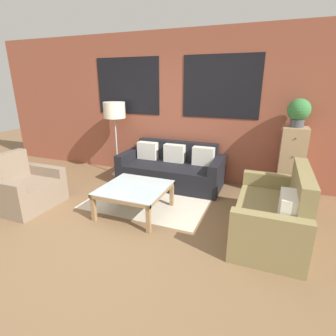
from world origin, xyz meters
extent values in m
plane|color=brown|center=(0.00, 0.00, 0.00)|extent=(16.00, 16.00, 0.00)
cube|color=brown|center=(0.00, 2.44, 1.40)|extent=(8.40, 0.08, 2.80)
cube|color=black|center=(-0.95, 2.39, 1.80)|extent=(1.40, 0.01, 1.10)
cube|color=black|center=(0.95, 2.39, 1.80)|extent=(1.40, 0.01, 1.10)
cube|color=beige|center=(0.10, 1.21, 0.00)|extent=(1.94, 1.62, 0.00)
cube|color=black|center=(0.18, 1.82, 0.20)|extent=(1.61, 0.72, 0.40)
cube|color=black|center=(0.18, 2.26, 0.39)|extent=(1.61, 0.16, 0.78)
cube|color=black|center=(-0.70, 1.90, 0.29)|extent=(0.16, 0.88, 0.58)
cube|color=black|center=(1.07, 1.90, 0.29)|extent=(0.16, 0.88, 0.58)
cube|color=silver|center=(-0.39, 2.10, 0.57)|extent=(0.40, 0.16, 0.34)
cube|color=silver|center=(0.18, 2.10, 0.57)|extent=(0.40, 0.16, 0.34)
cube|color=silver|center=(0.76, 2.10, 0.57)|extent=(0.40, 0.16, 0.34)
cube|color=olive|center=(1.89, 0.70, 0.21)|extent=(0.64, 1.19, 0.42)
cube|color=olive|center=(2.29, 0.70, 0.46)|extent=(0.16, 1.19, 0.92)
cube|color=olive|center=(1.97, 1.36, 0.31)|extent=(0.80, 0.14, 0.62)
cube|color=olive|center=(1.97, 0.03, 0.31)|extent=(0.80, 0.14, 0.62)
cube|color=silver|center=(2.13, 0.32, 0.59)|extent=(0.16, 0.40, 0.34)
cube|color=#84705B|center=(-1.51, 0.21, 0.20)|extent=(0.64, 0.63, 0.40)
cube|color=#84705B|center=(-1.91, 0.21, 0.42)|extent=(0.16, 0.63, 0.84)
cube|color=#84705B|center=(-1.59, -0.18, 0.28)|extent=(0.80, 0.14, 0.56)
cube|color=#84705B|center=(-1.59, 0.59, 0.28)|extent=(0.80, 0.14, 0.56)
cube|color=silver|center=(0.10, 0.63, 0.41)|extent=(0.93, 0.93, 0.01)
cube|color=#99754C|center=(0.10, 0.19, 0.38)|extent=(0.93, 0.05, 0.05)
cube|color=#99754C|center=(0.10, 1.07, 0.38)|extent=(0.93, 0.05, 0.05)
cube|color=#99754C|center=(-0.34, 0.63, 0.38)|extent=(0.05, 0.93, 0.05)
cube|color=#99754C|center=(0.54, 0.63, 0.38)|extent=(0.05, 0.93, 0.05)
cube|color=#99754C|center=(-0.33, 0.20, 0.20)|extent=(0.06, 0.05, 0.41)
cube|color=#99754C|center=(0.52, 0.20, 0.20)|extent=(0.05, 0.05, 0.41)
cube|color=#99754C|center=(-0.33, 1.06, 0.20)|extent=(0.06, 0.06, 0.41)
cube|color=#99754C|center=(0.52, 1.06, 0.20)|extent=(0.05, 0.06, 0.41)
cylinder|color=#B2B2B7|center=(-1.07, 2.04, 0.01)|extent=(0.28, 0.28, 0.02)
cylinder|color=#B2B2B7|center=(-1.07, 2.04, 0.61)|extent=(0.03, 0.03, 1.17)
cylinder|color=beige|center=(-1.07, 2.04, 1.35)|extent=(0.43, 0.43, 0.31)
cube|color=tan|center=(2.25, 2.17, 0.60)|extent=(0.39, 0.39, 1.19)
sphere|color=#38332D|center=(2.25, 1.97, 1.05)|extent=(0.02, 0.02, 0.02)
sphere|color=#38332D|center=(2.25, 1.97, 0.75)|extent=(0.02, 0.02, 0.02)
sphere|color=#38332D|center=(2.25, 1.97, 0.45)|extent=(0.02, 0.02, 0.02)
sphere|color=#38332D|center=(2.25, 1.97, 0.15)|extent=(0.02, 0.02, 0.02)
cylinder|color=#47474C|center=(2.25, 2.17, 1.26)|extent=(0.21, 0.21, 0.12)
sphere|color=#387A3D|center=(2.25, 2.17, 1.47)|extent=(0.35, 0.35, 0.35)
camera|label=1|loc=(1.86, -2.51, 1.89)|focal=28.00mm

